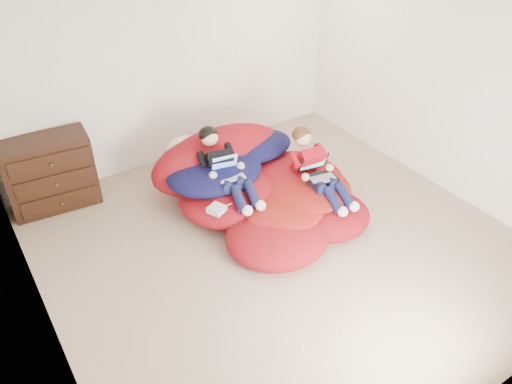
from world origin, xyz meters
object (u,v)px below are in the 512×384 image
older_boy (223,164)px  younger_boy (315,165)px  dresser (50,173)px  laptop_black (318,171)px  laptop_white (228,170)px  beanbag_pile (258,186)px

older_boy → younger_boy: 1.10m
dresser → laptop_black: (2.66, -1.91, 0.11)m
dresser → laptop_white: size_ratio=3.13×
beanbag_pile → laptop_white: size_ratio=7.03×
dresser → younger_boy: younger_boy is taller
dresser → laptop_black: size_ratio=2.55×
beanbag_pile → laptop_black: (0.53, -0.49, 0.29)m
beanbag_pile → laptop_black: beanbag_pile is taller
dresser → younger_boy: (2.66, -1.84, 0.16)m
dresser → beanbag_pile: bearing=-33.7°
dresser → older_boy: (1.73, -1.26, 0.19)m
dresser → beanbag_pile: 2.57m
older_boy → younger_boy: bearing=-32.1°
beanbag_pile → younger_boy: (0.53, -0.42, 0.34)m
younger_boy → laptop_white: size_ratio=3.20×
beanbag_pile → younger_boy: younger_boy is taller
older_boy → beanbag_pile: bearing=-22.2°
dresser → older_boy: older_boy is taller
dresser → laptop_white: bearing=-38.5°
younger_boy → laptop_black: (-0.00, -0.06, -0.05)m
younger_boy → laptop_black: younger_boy is taller
dresser → younger_boy: size_ratio=0.98×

